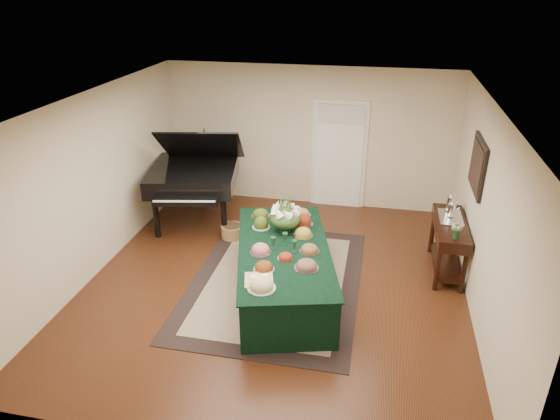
% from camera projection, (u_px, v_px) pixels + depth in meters
% --- Properties ---
extents(ground, '(6.00, 6.00, 0.00)m').
position_uv_depth(ground, '(276.00, 282.00, 7.48)').
color(ground, black).
rests_on(ground, ground).
extents(area_rug, '(2.47, 3.46, 0.01)m').
position_uv_depth(area_rug, '(276.00, 281.00, 7.48)').
color(area_rug, black).
rests_on(area_rug, ground).
extents(kitchen_doorway, '(1.05, 0.07, 2.10)m').
position_uv_depth(kitchen_doorway, '(339.00, 156.00, 9.56)').
color(kitchen_doorway, white).
rests_on(kitchen_doorway, ground).
extents(buffet_table, '(1.89, 2.90, 0.74)m').
position_uv_depth(buffet_table, '(284.00, 270.00, 7.08)').
color(buffet_table, black).
rests_on(buffet_table, ground).
extents(food_platters, '(1.26, 2.41, 0.14)m').
position_uv_depth(food_platters, '(283.00, 239.00, 7.05)').
color(food_platters, silver).
rests_on(food_platters, buffet_table).
extents(cutting_board, '(0.43, 0.43, 0.10)m').
position_uv_depth(cutting_board, '(259.00, 278.00, 6.17)').
color(cutting_board, tan).
rests_on(cutting_board, buffet_table).
extents(green_goblets, '(0.38, 0.26, 0.18)m').
position_uv_depth(green_goblets, '(284.00, 242.00, 6.87)').
color(green_goblets, '#16371F').
rests_on(green_goblets, buffet_table).
extents(floral_centerpiece, '(0.46, 0.46, 0.46)m').
position_uv_depth(floral_centerpiece, '(285.00, 215.00, 7.25)').
color(floral_centerpiece, '#16371F').
rests_on(floral_centerpiece, buffet_table).
extents(grand_piano, '(1.82, 2.03, 1.83)m').
position_uv_depth(grand_piano, '(194.00, 175.00, 8.94)').
color(grand_piano, black).
rests_on(grand_piano, ground).
extents(wicker_basket, '(0.37, 0.37, 0.23)m').
position_uv_depth(wicker_basket, '(232.00, 232.00, 8.69)').
color(wicker_basket, olive).
rests_on(wicker_basket, ground).
extents(mahogany_sideboard, '(0.45, 1.34, 0.84)m').
position_uv_depth(mahogany_sideboard, '(450.00, 234.00, 7.48)').
color(mahogany_sideboard, black).
rests_on(mahogany_sideboard, ground).
extents(tea_service, '(0.34, 0.58, 0.30)m').
position_uv_depth(tea_service, '(451.00, 208.00, 7.58)').
color(tea_service, silver).
rests_on(tea_service, mahogany_sideboard).
extents(pink_bouquet, '(0.18, 0.18, 0.23)m').
position_uv_depth(pink_bouquet, '(457.00, 229.00, 6.89)').
color(pink_bouquet, '#16371F').
rests_on(pink_bouquet, mahogany_sideboard).
extents(wall_painting, '(0.05, 0.95, 0.75)m').
position_uv_depth(wall_painting, '(478.00, 166.00, 6.98)').
color(wall_painting, black).
rests_on(wall_painting, ground).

